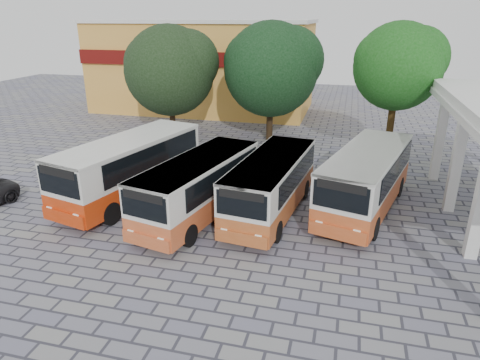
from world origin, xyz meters
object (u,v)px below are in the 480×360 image
(bus_centre_right, at_px, (271,183))
(bus_far_left, at_px, (130,165))
(bus_centre_left, at_px, (199,185))
(bus_far_right, at_px, (366,177))

(bus_centre_right, bearing_deg, bus_far_left, -174.10)
(bus_far_left, height_order, bus_centre_left, bus_far_left)
(bus_centre_left, height_order, bus_far_right, bus_far_right)
(bus_far_left, height_order, bus_far_right, bus_far_left)
(bus_far_left, bearing_deg, bus_centre_right, 12.47)
(bus_centre_left, bearing_deg, bus_centre_right, 31.79)
(bus_centre_right, height_order, bus_far_right, bus_far_right)
(bus_far_right, bearing_deg, bus_centre_right, -145.16)
(bus_far_left, distance_m, bus_centre_left, 4.19)
(bus_centre_left, bearing_deg, bus_far_right, 31.76)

